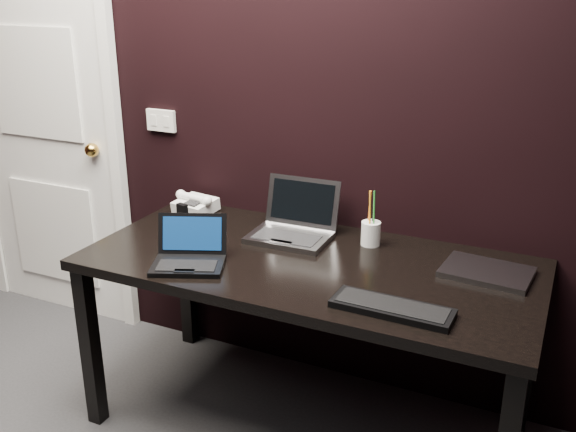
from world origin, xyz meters
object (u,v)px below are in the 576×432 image
at_px(door, 43,123).
at_px(desk_phone, 195,204).
at_px(mobile_phone, 182,219).
at_px(pen_cup, 371,232).
at_px(desk, 308,279).
at_px(ext_keyboard, 392,308).
at_px(closed_laptop, 487,272).
at_px(silver_laptop, 293,227).
at_px(netbook, 189,256).

bearing_deg(door, desk_phone, -5.80).
relative_size(mobile_phone, pen_cup, 0.46).
bearing_deg(mobile_phone, desk, -7.60).
height_order(ext_keyboard, desk_phone, desk_phone).
bearing_deg(closed_laptop, door, 174.43).
relative_size(door, pen_cup, 9.47).
height_order(door, desk, door).
bearing_deg(ext_keyboard, desk, 147.44).
bearing_deg(silver_laptop, netbook, -119.50).
bearing_deg(mobile_phone, door, 164.10).
height_order(desk, ext_keyboard, ext_keyboard).
distance_m(door, netbook, 1.42).
relative_size(silver_laptop, closed_laptop, 1.01).
xyz_separation_m(door, netbook, (1.26, -0.60, -0.27)).
height_order(desk, mobile_phone, mobile_phone).
xyz_separation_m(desk, mobile_phone, (-0.62, 0.08, 0.12)).
xyz_separation_m(ext_keyboard, closed_laptop, (0.23, 0.41, -0.00)).
relative_size(silver_laptop, desk_phone, 1.56).
bearing_deg(door, closed_laptop, -5.57).
distance_m(desk, desk_phone, 0.74).
distance_m(silver_laptop, pen_cup, 0.32).
xyz_separation_m(desk, pen_cup, (0.16, 0.24, 0.13)).
bearing_deg(desk_phone, door, 174.20).
height_order(closed_laptop, pen_cup, pen_cup).
xyz_separation_m(silver_laptop, closed_laptop, (0.78, -0.04, -0.03)).
relative_size(desk_phone, pen_cup, 0.93).
height_order(door, mobile_phone, door).
xyz_separation_m(silver_laptop, ext_keyboard, (0.55, -0.44, -0.03)).
xyz_separation_m(desk_phone, pen_cup, (0.84, -0.03, 0.02)).
distance_m(desk_phone, mobile_phone, 0.20).
bearing_deg(desk, silver_laptop, 128.76).
distance_m(desk, mobile_phone, 0.64).
distance_m(closed_laptop, mobile_phone, 1.25).
relative_size(netbook, pen_cup, 1.45).
height_order(netbook, mobile_phone, netbook).
height_order(ext_keyboard, pen_cup, pen_cup).
distance_m(netbook, mobile_phone, 0.39).
xyz_separation_m(silver_laptop, desk_phone, (-0.53, 0.09, -0.00)).
xyz_separation_m(desk, closed_laptop, (0.63, 0.15, 0.09)).
xyz_separation_m(desk, desk_phone, (-0.68, 0.28, 0.11)).
bearing_deg(closed_laptop, desk, -166.32).
distance_m(desk, ext_keyboard, 0.48).
distance_m(door, closed_laptop, 2.31).
bearing_deg(desk, netbook, -149.99).
bearing_deg(desk_phone, closed_laptop, -5.40).
bearing_deg(door, ext_keyboard, -17.09).
bearing_deg(closed_laptop, netbook, -159.67).
distance_m(netbook, pen_cup, 0.72).
distance_m(desk_phone, pen_cup, 0.85).
height_order(door, netbook, door).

